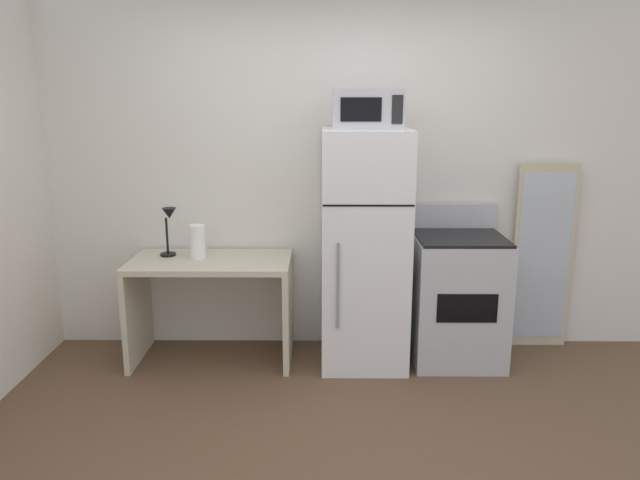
{
  "coord_description": "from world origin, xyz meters",
  "views": [
    {
      "loc": [
        -0.11,
        -2.8,
        1.88
      ],
      "look_at": [
        -0.13,
        1.1,
        0.95
      ],
      "focal_mm": 34.07,
      "sensor_mm": 36.0,
      "label": 1
    }
  ],
  "objects": [
    {
      "name": "desk",
      "position": [
        -0.91,
        1.33,
        0.52
      ],
      "size": [
        1.13,
        0.61,
        0.75
      ],
      "color": "beige",
      "rests_on": "ground"
    },
    {
      "name": "ground_plane",
      "position": [
        0.0,
        0.0,
        0.0
      ],
      "size": [
        12.0,
        12.0,
        0.0
      ],
      "primitive_type": "plane",
      "color": "brown"
    },
    {
      "name": "microwave",
      "position": [
        0.18,
        1.29,
        1.79
      ],
      "size": [
        0.46,
        0.35,
        0.26
      ],
      "color": "#B7B7BC",
      "rests_on": "refrigerator"
    },
    {
      "name": "leaning_mirror",
      "position": [
        1.53,
        1.59,
        0.7
      ],
      "size": [
        0.44,
        0.03,
        1.4
      ],
      "color": "#C6B793",
      "rests_on": "ground"
    },
    {
      "name": "desk_lamp",
      "position": [
        -1.21,
        1.41,
        0.99
      ],
      "size": [
        0.14,
        0.12,
        0.35
      ],
      "color": "black",
      "rests_on": "desk"
    },
    {
      "name": "wall_back_white",
      "position": [
        0.0,
        1.7,
        1.3
      ],
      "size": [
        5.0,
        0.1,
        2.6
      ],
      "primitive_type": "cube",
      "color": "silver",
      "rests_on": "ground"
    },
    {
      "name": "paper_towel_roll",
      "position": [
        -1.0,
        1.36,
        0.87
      ],
      "size": [
        0.11,
        0.11,
        0.24
      ],
      "primitive_type": "cylinder",
      "color": "white",
      "rests_on": "desk"
    },
    {
      "name": "refrigerator",
      "position": [
        0.18,
        1.31,
        0.83
      ],
      "size": [
        0.6,
        0.66,
        1.66
      ],
      "color": "white",
      "rests_on": "ground"
    },
    {
      "name": "oven_range",
      "position": [
        0.85,
        1.33,
        0.47
      ],
      "size": [
        0.63,
        0.61,
        1.1
      ],
      "color": "#B7B7BC",
      "rests_on": "ground"
    }
  ]
}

